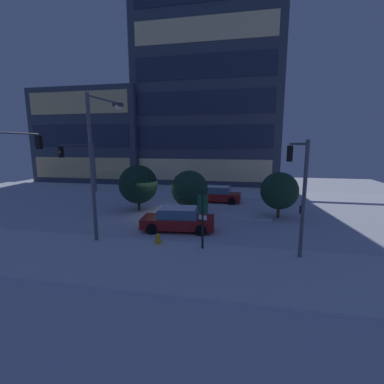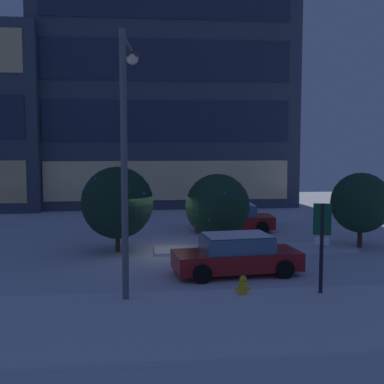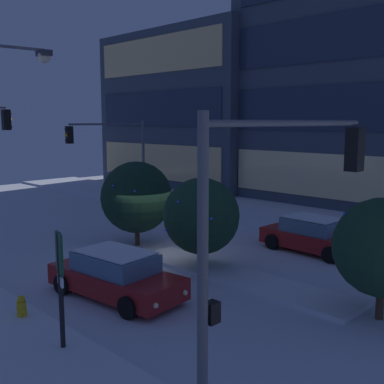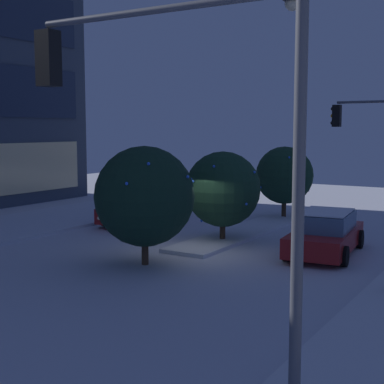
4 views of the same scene
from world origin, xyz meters
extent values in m
plane|color=silver|center=(0.00, 0.00, 0.00)|extent=(52.00, 52.00, 0.00)
cube|color=silver|center=(0.00, -9.08, 0.07)|extent=(52.00, 5.20, 0.14)
cube|color=silver|center=(0.00, 9.08, 0.07)|extent=(52.00, 5.20, 0.14)
cube|color=silver|center=(4.29, -0.02, 0.07)|extent=(9.00, 1.80, 0.14)
cube|color=#384251|center=(1.31, 19.41, 14.73)|extent=(19.35, 10.26, 29.46)
cube|color=#F9E09E|center=(1.31, 14.25, 2.10)|extent=(17.42, 0.10, 2.81)
cube|color=#232D42|center=(1.31, 14.25, 6.31)|extent=(17.42, 0.10, 2.81)
cube|color=#232D42|center=(1.31, 14.25, 10.52)|extent=(17.42, 0.10, 2.81)
cube|color=#232D42|center=(1.31, 14.25, 14.73)|extent=(17.42, 0.10, 2.81)
cube|color=#F9E09E|center=(1.31, 14.25, 18.94)|extent=(17.42, 0.10, 2.81)
cube|color=#384251|center=(-15.47, 18.50, 6.50)|extent=(15.93, 10.29, 13.01)
cube|color=#E5C67F|center=(-15.47, 13.31, 2.17)|extent=(14.33, 0.10, 2.89)
cube|color=#232D42|center=(-15.47, 13.31, 6.50)|extent=(14.33, 0.10, 2.89)
cube|color=#E5C67F|center=(-15.47, 13.31, 10.84)|extent=(14.33, 0.10, 2.89)
cube|color=maroon|center=(2.67, -4.09, 0.53)|extent=(4.77, 2.33, 0.66)
cube|color=slate|center=(2.67, -4.09, 1.14)|extent=(2.65, 1.92, 0.60)
cube|color=white|center=(2.67, -4.09, 1.47)|extent=(2.45, 1.79, 0.04)
sphere|color=#F9E5B2|center=(4.91, -3.21, 0.50)|extent=(0.16, 0.16, 0.16)
sphere|color=#F9E5B2|center=(5.05, -4.47, 0.50)|extent=(0.16, 0.16, 0.16)
cylinder|color=black|center=(4.08, -3.00, 0.33)|extent=(0.68, 0.29, 0.66)
cylinder|color=black|center=(4.28, -4.85, 0.33)|extent=(0.68, 0.29, 0.66)
cylinder|color=black|center=(1.07, -3.33, 0.33)|extent=(0.68, 0.29, 0.66)
cylinder|color=black|center=(1.27, -5.17, 0.33)|extent=(0.68, 0.29, 0.66)
cube|color=maroon|center=(4.28, 4.95, 0.53)|extent=(4.33, 1.99, 0.66)
cube|color=slate|center=(4.28, 4.95, 1.14)|extent=(2.36, 1.74, 0.60)
cube|color=white|center=(4.28, 4.95, 1.47)|extent=(2.19, 1.62, 0.04)
sphere|color=#F9E5B2|center=(2.11, 4.40, 0.50)|extent=(0.16, 0.16, 0.16)
sphere|color=#F9E5B2|center=(2.16, 5.65, 0.50)|extent=(0.16, 0.16, 0.16)
cylinder|color=black|center=(2.84, 4.08, 0.33)|extent=(0.67, 0.24, 0.66)
cylinder|color=black|center=(2.91, 5.92, 0.33)|extent=(0.67, 0.24, 0.66)
cylinder|color=black|center=(5.66, 3.98, 0.33)|extent=(0.67, 0.24, 0.66)
cylinder|color=black|center=(5.73, 5.81, 0.33)|extent=(0.67, 0.24, 0.66)
cylinder|color=#565960|center=(-9.84, 7.28, 2.77)|extent=(0.18, 0.18, 5.53)
cylinder|color=#565960|center=(-9.84, 4.55, 5.33)|extent=(0.12, 5.44, 0.12)
cube|color=black|center=(-9.84, 1.83, 4.73)|extent=(0.32, 0.36, 1.00)
sphere|color=black|center=(-9.84, 1.64, 5.05)|extent=(0.20, 0.20, 0.20)
sphere|color=orange|center=(-9.84, 1.64, 4.73)|extent=(0.20, 0.20, 0.20)
sphere|color=black|center=(-9.84, 1.64, 4.41)|extent=(0.20, 0.20, 0.20)
cylinder|color=#565960|center=(9.50, -7.28, 2.84)|extent=(0.18, 0.18, 5.68)
cylinder|color=#565960|center=(9.50, -4.77, 5.48)|extent=(0.12, 5.01, 0.12)
cube|color=black|center=(9.50, -2.27, 4.88)|extent=(0.32, 0.36, 1.00)
sphere|color=black|center=(9.50, -2.08, 5.20)|extent=(0.20, 0.20, 0.20)
sphere|color=orange|center=(9.50, -2.08, 4.88)|extent=(0.20, 0.20, 0.20)
sphere|color=black|center=(9.50, -2.08, 4.56)|extent=(0.20, 0.20, 0.20)
cube|color=black|center=(9.50, -7.06, 2.40)|extent=(0.20, 0.24, 0.36)
cylinder|color=#565960|center=(-8.41, -4.86, 6.18)|extent=(0.12, 4.83, 0.12)
cube|color=black|center=(-8.41, -2.44, 5.58)|extent=(0.32, 0.36, 1.00)
sphere|color=black|center=(-8.41, -2.25, 5.90)|extent=(0.20, 0.20, 0.20)
sphere|color=orange|center=(-8.41, -2.25, 5.58)|extent=(0.20, 0.20, 0.20)
sphere|color=black|center=(-8.41, -2.25, 5.26)|extent=(0.20, 0.20, 0.20)
cylinder|color=#565960|center=(-1.31, -7.11, 4.05)|extent=(0.20, 0.20, 8.10)
cylinder|color=#565960|center=(-1.18, -5.66, 7.95)|extent=(0.36, 2.91, 0.10)
cube|color=#333338|center=(-1.05, -4.21, 7.85)|extent=(0.56, 0.36, 0.20)
sphere|color=#F9E5B2|center=(-1.05, -4.21, 7.72)|extent=(0.44, 0.44, 0.44)
cylinder|color=gold|center=(2.30, -7.03, 0.28)|extent=(0.26, 0.26, 0.55)
sphere|color=gold|center=(2.30, -7.03, 0.62)|extent=(0.22, 0.22, 0.22)
cylinder|color=gold|center=(2.12, -7.03, 0.30)|extent=(0.12, 0.10, 0.10)
cylinder|color=gold|center=(2.48, -7.03, 0.30)|extent=(0.12, 0.10, 0.10)
cylinder|color=black|center=(4.75, -7.15, 1.48)|extent=(0.12, 0.12, 2.96)
cube|color=#144C2D|center=(4.75, -7.15, 2.47)|extent=(0.54, 0.22, 0.98)
cube|color=white|center=(4.75, -7.15, 1.80)|extent=(0.44, 0.18, 0.24)
cylinder|color=#473323|center=(2.60, -0.12, 0.41)|extent=(0.22, 0.22, 0.82)
sphere|color=#193823|center=(2.60, -0.12, 2.04)|extent=(2.85, 2.85, 2.85)
sphere|color=blue|center=(2.04, -1.38, 1.62)|extent=(0.10, 0.10, 0.10)
sphere|color=blue|center=(1.31, 0.41, 2.42)|extent=(0.10, 0.10, 0.10)
sphere|color=blue|center=(2.67, -1.38, 2.72)|extent=(0.10, 0.10, 0.10)
sphere|color=blue|center=(2.47, 1.09, 2.81)|extent=(0.10, 0.10, 0.10)
sphere|color=blue|center=(3.80, -0.88, 2.22)|extent=(0.10, 0.10, 0.10)
sphere|color=blue|center=(1.52, -0.33, 2.97)|extent=(0.10, 0.10, 0.10)
sphere|color=blue|center=(1.96, 0.44, 0.87)|extent=(0.10, 0.10, 0.10)
cylinder|color=#473323|center=(9.30, 0.14, 0.45)|extent=(0.22, 0.22, 0.90)
sphere|color=#193823|center=(9.30, 0.14, 2.07)|extent=(2.76, 2.76, 2.76)
sphere|color=blue|center=(9.95, -0.83, 1.32)|extent=(0.10, 0.10, 0.10)
sphere|color=blue|center=(8.42, -0.44, 2.98)|extent=(0.10, 0.10, 0.10)
sphere|color=blue|center=(10.06, 0.97, 1.25)|extent=(0.10, 0.10, 0.10)
sphere|color=blue|center=(10.48, 0.62, 1.51)|extent=(0.10, 0.10, 0.10)
sphere|color=blue|center=(10.01, 1.33, 1.91)|extent=(0.10, 0.10, 0.10)
sphere|color=blue|center=(8.28, 0.92, 1.53)|extent=(0.10, 0.10, 0.10)
cylinder|color=#473323|center=(-1.79, 0.31, 0.42)|extent=(0.22, 0.22, 0.85)
sphere|color=black|center=(-1.79, 0.31, 2.20)|extent=(3.17, 3.17, 3.17)
sphere|color=blue|center=(-1.89, 1.48, 3.29)|extent=(0.10, 0.10, 0.10)
sphere|color=blue|center=(-0.64, -0.69, 2.69)|extent=(0.10, 0.10, 0.10)
sphere|color=blue|center=(-1.52, -1.12, 2.85)|extent=(0.10, 0.10, 0.10)
sphere|color=blue|center=(-2.65, -0.48, 3.29)|extent=(0.10, 0.10, 0.10)
sphere|color=blue|center=(-3.23, -0.12, 2.74)|extent=(0.10, 0.10, 0.10)
camera|label=1|loc=(6.81, -20.26, 5.51)|focal=25.22mm
camera|label=2|loc=(-0.98, -22.45, 4.86)|focal=48.42mm
camera|label=3|loc=(14.50, -12.51, 5.52)|focal=44.19mm
camera|label=4|loc=(-15.89, -10.10, 4.33)|focal=52.40mm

